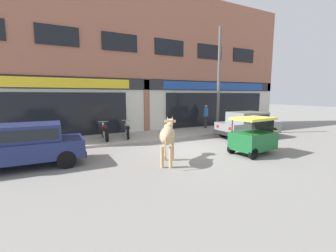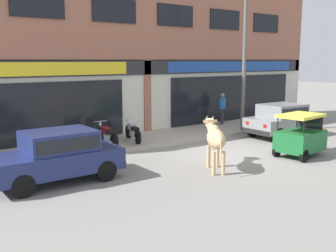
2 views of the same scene
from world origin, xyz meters
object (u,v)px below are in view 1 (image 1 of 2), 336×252
(car_1, at_px, (28,143))
(motorcycle_0, at_px, (105,132))
(auto_rickshaw, at_px, (254,138))
(pedestrian, at_px, (206,114))
(motorcycle_1, at_px, (127,130))
(utility_pole, at_px, (219,81))
(cow, at_px, (168,135))
(car_0, at_px, (248,123))

(car_1, relative_size, motorcycle_0, 2.00)
(auto_rickshaw, height_order, pedestrian, pedestrian)
(car_1, height_order, motorcycle_1, car_1)
(pedestrian, relative_size, utility_pole, 0.26)
(cow, xyz_separation_m, pedestrian, (5.92, 5.73, 0.10))
(cow, height_order, car_0, cow)
(motorcycle_0, xyz_separation_m, pedestrian, (7.13, 0.97, 0.60))
(auto_rickshaw, xyz_separation_m, motorcycle_1, (-3.73, 5.33, -0.15))
(cow, bearing_deg, motorcycle_0, 104.26)
(motorcycle_0, distance_m, pedestrian, 7.22)
(car_1, xyz_separation_m, pedestrian, (10.26, 3.97, 0.29))
(car_0, height_order, car_1, same)
(cow, distance_m, car_1, 4.69)
(cow, xyz_separation_m, auto_rickshaw, (3.74, -0.48, -0.35))
(motorcycle_0, relative_size, utility_pole, 0.29)
(cow, distance_m, pedestrian, 8.24)
(car_0, relative_size, pedestrian, 2.29)
(cow, height_order, car_1, cow)
(motorcycle_1, bearing_deg, cow, -90.05)
(cow, height_order, utility_pole, utility_pole)
(motorcycle_0, bearing_deg, utility_pole, -7.19)
(auto_rickshaw, bearing_deg, motorcycle_1, 125.01)
(car_1, distance_m, pedestrian, 11.00)
(auto_rickshaw, bearing_deg, car_1, 164.48)
(car_0, relative_size, auto_rickshaw, 1.79)
(cow, relative_size, car_0, 0.52)
(car_1, relative_size, utility_pole, 0.58)
(car_1, relative_size, pedestrian, 2.27)
(car_0, bearing_deg, motorcycle_0, 161.11)
(car_1, xyz_separation_m, utility_pole, (9.81, 2.16, 2.44))
(motorcycle_1, height_order, utility_pole, utility_pole)
(pedestrian, bearing_deg, car_1, -158.86)
(motorcycle_1, bearing_deg, car_0, -22.92)
(auto_rickshaw, distance_m, utility_pole, 5.39)
(auto_rickshaw, bearing_deg, pedestrian, 70.68)
(motorcycle_1, relative_size, pedestrian, 1.11)
(motorcycle_0, distance_m, motorcycle_1, 1.22)
(cow, relative_size, pedestrian, 1.19)
(car_1, height_order, auto_rickshaw, auto_rickshaw)
(car_0, relative_size, motorcycle_0, 2.02)
(car_0, relative_size, motorcycle_1, 2.05)
(motorcycle_0, relative_size, pedestrian, 1.13)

